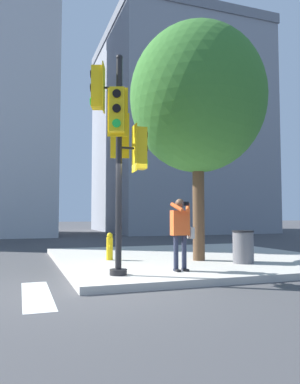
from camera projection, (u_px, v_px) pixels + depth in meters
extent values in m
plane|color=#424244|center=(102.00, 289.00, 7.13)|extent=(160.00, 160.00, 0.00)
cube|color=#BCB7AD|center=(190.00, 258.00, 11.58)|extent=(8.00, 8.00, 0.15)
cube|color=silver|center=(37.00, 295.00, 6.58)|extent=(0.49, 2.61, 0.01)
cylinder|color=black|center=(118.00, 272.00, 7.82)|extent=(0.36, 0.36, 0.12)
cylinder|color=black|center=(119.00, 162.00, 7.96)|extent=(0.13, 0.13, 4.50)
sphere|color=black|center=(119.00, 58.00, 8.11)|extent=(0.15, 0.15, 0.15)
cylinder|color=black|center=(120.00, 134.00, 8.21)|extent=(0.13, 0.29, 0.05)
cube|color=yellow|center=(120.00, 137.00, 8.47)|extent=(0.36, 0.32, 0.90)
cube|color=yellow|center=(120.00, 136.00, 8.34)|extent=(0.41, 0.15, 1.02)
cylinder|color=black|center=(121.00, 125.00, 8.63)|extent=(0.17, 0.08, 0.17)
cylinder|color=black|center=(120.00, 138.00, 8.61)|extent=(0.17, 0.08, 0.17)
cylinder|color=green|center=(120.00, 151.00, 8.59)|extent=(0.17, 0.08, 0.17)
cylinder|color=black|center=(118.00, 114.00, 7.82)|extent=(0.14, 0.29, 0.05)
cube|color=yellow|center=(117.00, 110.00, 7.56)|extent=(0.36, 0.33, 0.90)
cube|color=yellow|center=(118.00, 112.00, 7.69)|extent=(0.40, 0.16, 1.02)
cylinder|color=black|center=(117.00, 93.00, 7.44)|extent=(0.17, 0.08, 0.17)
cylinder|color=black|center=(117.00, 108.00, 7.42)|extent=(0.17, 0.08, 0.17)
cylinder|color=green|center=(117.00, 123.00, 7.40)|extent=(0.17, 0.08, 0.17)
cylinder|color=black|center=(110.00, 88.00, 8.06)|extent=(0.29, 0.14, 0.05)
cube|color=yellow|center=(97.00, 88.00, 8.06)|extent=(0.32, 0.36, 0.90)
cube|color=yellow|center=(104.00, 88.00, 8.06)|extent=(0.16, 0.41, 1.02)
cylinder|color=black|center=(91.00, 74.00, 8.07)|extent=(0.08, 0.17, 0.17)
cylinder|color=black|center=(91.00, 88.00, 8.06)|extent=(0.08, 0.17, 0.17)
cylinder|color=green|center=(91.00, 101.00, 8.04)|extent=(0.08, 0.17, 0.17)
cylinder|color=black|center=(128.00, 148.00, 8.04)|extent=(0.29, 0.07, 0.05)
cube|color=yellow|center=(140.00, 149.00, 8.11)|extent=(0.26, 0.32, 0.90)
cube|color=yellow|center=(134.00, 148.00, 8.07)|extent=(0.05, 0.42, 1.02)
cylinder|color=black|center=(146.00, 135.00, 8.16)|extent=(0.04, 0.17, 0.17)
cylinder|color=black|center=(146.00, 149.00, 8.14)|extent=(0.04, 0.17, 0.17)
cylinder|color=green|center=(146.00, 163.00, 8.13)|extent=(0.04, 0.17, 0.17)
cube|color=black|center=(177.00, 270.00, 8.32)|extent=(0.09, 0.24, 0.05)
cube|color=black|center=(185.00, 270.00, 8.38)|extent=(0.09, 0.24, 0.05)
cylinder|color=#282D42|center=(176.00, 253.00, 8.40)|extent=(0.11, 0.11, 0.80)
cylinder|color=#282D42|center=(184.00, 253.00, 8.46)|extent=(0.11, 0.11, 0.80)
cube|color=#E55623|center=(180.00, 223.00, 8.47)|extent=(0.40, 0.22, 0.56)
sphere|color=brown|center=(180.00, 203.00, 8.50)|extent=(0.20, 0.20, 0.20)
cube|color=black|center=(186.00, 204.00, 8.21)|extent=(0.12, 0.10, 0.09)
cylinder|color=black|center=(187.00, 204.00, 8.14)|extent=(0.06, 0.08, 0.06)
cylinder|color=#E55623|center=(177.00, 207.00, 8.32)|extent=(0.23, 0.35, 0.22)
cylinder|color=#E55623|center=(188.00, 207.00, 8.41)|extent=(0.23, 0.35, 0.22)
cube|color=#B7B2A8|center=(191.00, 233.00, 8.57)|extent=(0.10, 0.20, 0.26)
cylinder|color=brown|center=(198.00, 202.00, 10.49)|extent=(0.33, 0.33, 3.24)
ellipsoid|color=#38752D|center=(198.00, 98.00, 10.68)|extent=(3.87, 3.87, 4.26)
cylinder|color=yellow|center=(110.00, 249.00, 10.49)|extent=(0.18, 0.18, 0.63)
sphere|color=yellow|center=(110.00, 236.00, 10.51)|extent=(0.16, 0.16, 0.16)
cylinder|color=yellow|center=(111.00, 247.00, 10.38)|extent=(0.08, 0.06, 0.08)
cylinder|color=#5B5B60|center=(243.00, 248.00, 9.79)|extent=(0.54, 0.54, 0.81)
cylinder|color=black|center=(243.00, 231.00, 9.82)|extent=(0.57, 0.57, 0.04)
cube|color=gray|center=(174.00, 138.00, 34.02)|extent=(12.46, 13.74, 16.87)
cube|color=slate|center=(173.00, 44.00, 34.57)|extent=(12.66, 13.94, 0.80)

